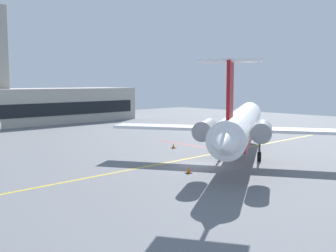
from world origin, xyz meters
TOP-DOWN VIEW (x-y plane):
  - ground at (0.00, 0.00)m, footprint 120.00×120.00m
  - regional_jet at (5.49, -0.88)m, footprint 28.07×22.14m
  - marshaller at (20.35, 8.01)m, footprint 0.83×0.34m
  - safety_cone_alpha at (5.33, 8.18)m, footprint 0.47×0.47m
  - safety_cone_bravo at (9.20, 6.09)m, footprint 0.47×0.47m
  - safety_cone_charlie at (-2.70, -1.65)m, footprint 0.47×0.47m

SIDE VIEW (x-z plane):
  - ground at x=0.00m, z-range -0.10..0.00m
  - safety_cone_alpha at x=5.33m, z-range -0.03..0.52m
  - safety_cone_bravo at x=9.20m, z-range -0.03..0.52m
  - safety_cone_charlie at x=-2.70m, z-range -0.03..0.52m
  - marshaller at x=20.35m, z-range 0.02..1.92m
  - regional_jet at x=5.49m, z-range -1.08..7.94m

